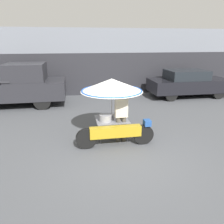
{
  "coord_description": "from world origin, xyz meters",
  "views": [
    {
      "loc": [
        -1.25,
        -5.34,
        3.05
      ],
      "look_at": [
        -0.1,
        1.17,
        0.9
      ],
      "focal_mm": 35.0,
      "sensor_mm": 36.0,
      "label": 1
    }
  ],
  "objects_px": {
    "parked_car": "(188,83)",
    "vendor_motorcycle_cart": "(112,93)",
    "vendor_person": "(121,113)",
    "pickup_truck": "(12,86)"
  },
  "relations": [
    {
      "from": "vendor_motorcycle_cart",
      "to": "parked_car",
      "type": "height_order",
      "value": "vendor_motorcycle_cart"
    },
    {
      "from": "vendor_motorcycle_cart",
      "to": "parked_car",
      "type": "bearing_deg",
      "value": 42.68
    },
    {
      "from": "vendor_person",
      "to": "parked_car",
      "type": "xyz_separation_m",
      "value": [
        4.99,
        5.07,
        -0.14
      ]
    },
    {
      "from": "vendor_person",
      "to": "pickup_truck",
      "type": "xyz_separation_m",
      "value": [
        -4.32,
        4.77,
        0.06
      ]
    },
    {
      "from": "parked_car",
      "to": "vendor_motorcycle_cart",
      "type": "bearing_deg",
      "value": -137.32
    },
    {
      "from": "vendor_person",
      "to": "parked_car",
      "type": "distance_m",
      "value": 7.12
    },
    {
      "from": "vendor_motorcycle_cart",
      "to": "vendor_person",
      "type": "relative_size",
      "value": 1.43
    },
    {
      "from": "vendor_person",
      "to": "pickup_truck",
      "type": "distance_m",
      "value": 6.44
    },
    {
      "from": "vendor_person",
      "to": "pickup_truck",
      "type": "relative_size",
      "value": 0.31
    },
    {
      "from": "vendor_person",
      "to": "parked_car",
      "type": "bearing_deg",
      "value": 45.45
    }
  ]
}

